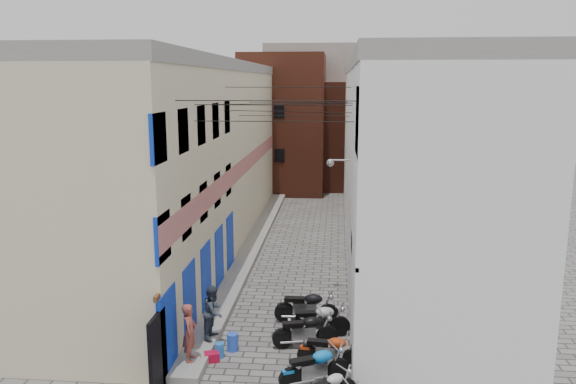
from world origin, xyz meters
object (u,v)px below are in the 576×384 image
(motorcycle_c, at_px, (315,365))
(motorcycle_g, at_px, (306,305))
(motorcycle_d, at_px, (330,349))
(motorcycle_f, at_px, (318,319))
(motorcycle_e, at_px, (305,329))
(red_crate, at_px, (212,357))
(person_b, at_px, (213,312))
(person_a, at_px, (190,332))
(water_jug_near, at_px, (219,350))
(water_jug_far, at_px, (233,342))

(motorcycle_c, height_order, motorcycle_g, motorcycle_g)
(motorcycle_d, bearing_deg, motorcycle_f, -161.26)
(motorcycle_d, height_order, motorcycle_g, motorcycle_g)
(motorcycle_e, xyz_separation_m, red_crate, (-2.65, -1.15, -0.45))
(motorcycle_g, relative_size, person_b, 1.30)
(motorcycle_d, relative_size, motorcycle_g, 0.87)
(motorcycle_e, distance_m, person_b, 2.85)
(motorcycle_g, bearing_deg, person_a, -43.01)
(red_crate, bearing_deg, water_jug_near, 55.12)
(motorcycle_e, height_order, water_jug_near, motorcycle_e)
(motorcycle_f, relative_size, person_a, 1.25)
(motorcycle_g, distance_m, red_crate, 3.93)
(water_jug_near, bearing_deg, motorcycle_e, 19.81)
(motorcycle_c, distance_m, person_a, 3.64)
(motorcycle_e, bearing_deg, motorcycle_d, 21.00)
(person_a, xyz_separation_m, red_crate, (0.50, 0.45, -0.96))
(motorcycle_e, xyz_separation_m, water_jug_near, (-2.47, -0.89, -0.37))
(motorcycle_d, bearing_deg, motorcycle_c, -13.51)
(motorcycle_c, relative_size, motorcycle_g, 0.94)
(motorcycle_g, bearing_deg, water_jug_far, -44.30)
(motorcycle_d, relative_size, person_b, 1.13)
(motorcycle_d, relative_size, water_jug_near, 4.30)
(water_jug_far, bearing_deg, red_crate, -124.14)
(motorcycle_g, height_order, red_crate, motorcycle_g)
(motorcycle_d, relative_size, motorcycle_f, 0.90)
(motorcycle_g, distance_m, person_b, 3.36)
(motorcycle_c, xyz_separation_m, red_crate, (-3.05, 1.07, -0.46))
(motorcycle_d, xyz_separation_m, person_b, (-3.58, 1.04, 0.54))
(motorcycle_g, distance_m, water_jug_near, 3.61)
(motorcycle_f, xyz_separation_m, person_a, (-3.52, -2.32, 0.48))
(motorcycle_c, distance_m, motorcycle_e, 2.25)
(motorcycle_d, height_order, motorcycle_e, motorcycle_e)
(motorcycle_f, relative_size, person_b, 1.26)
(motorcycle_e, height_order, motorcycle_g, motorcycle_g)
(person_b, bearing_deg, motorcycle_e, -78.51)
(red_crate, bearing_deg, motorcycle_c, -19.30)
(motorcycle_c, relative_size, person_a, 1.21)
(person_b, bearing_deg, person_a, 175.72)
(person_b, distance_m, red_crate, 1.41)
(water_jug_near, height_order, red_crate, water_jug_near)
(motorcycle_f, bearing_deg, water_jug_near, -70.38)
(motorcycle_g, bearing_deg, person_b, -55.96)
(motorcycle_e, xyz_separation_m, person_b, (-2.80, -0.12, 0.50))
(person_b, height_order, red_crate, person_b)
(motorcycle_c, height_order, motorcycle_e, motorcycle_c)
(water_jug_near, xyz_separation_m, red_crate, (-0.18, -0.25, -0.09))
(person_a, xyz_separation_m, person_b, (0.35, 1.48, -0.00))
(motorcycle_d, distance_m, motorcycle_g, 3.03)
(person_b, distance_m, water_jug_far, 1.08)
(water_jug_near, xyz_separation_m, water_jug_far, (0.31, 0.46, 0.05))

